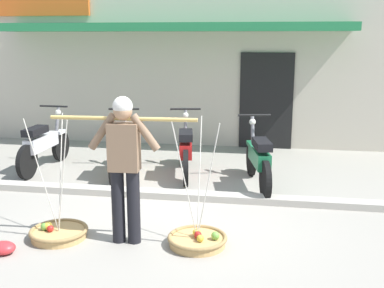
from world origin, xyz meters
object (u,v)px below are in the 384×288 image
Objects in this scene: fruit_basket_left_side at (198,239)px; motorcycle_second_in_row at (120,149)px; fruit_basket_right_side at (58,232)px; motorcycle_third_in_row at (186,149)px; motorcycle_nearest_shop at (43,145)px; fruit_vendor at (124,160)px; plastic_litter_bag at (3,248)px; motorcycle_end_of_row at (258,159)px.

fruit_basket_left_side reaches higher than motorcycle_second_in_row.
fruit_basket_right_side reaches higher than motorcycle_third_in_row.
fruit_vendor is at bearing -48.83° from motorcycle_nearest_shop.
fruit_basket_left_side is at bearing 15.20° from plastic_litter_bag.
motorcycle_end_of_row is at bearing -5.87° from motorcycle_nearest_shop.
motorcycle_nearest_shop is at bearing 140.13° from fruit_basket_left_side.
fruit_basket_left_side is 2.37m from motorcycle_end_of_row.
motorcycle_third_in_row is at bearing 9.47° from motorcycle_second_in_row.
fruit_basket_right_side is 3.14m from motorcycle_nearest_shop.
motorcycle_second_in_row is at bearing 124.09° from fruit_basket_left_side.
motorcycle_third_in_row is 1.00× the size of motorcycle_end_of_row.
fruit_vendor is 0.93× the size of motorcycle_second_in_row.
motorcycle_third_in_row is (1.10, 0.18, 0.00)m from motorcycle_second_in_row.
fruit_basket_right_side is 3.27m from motorcycle_end_of_row.
motorcycle_nearest_shop and motorcycle_third_in_row have the same top height.
fruit_vendor is 1.17× the size of fruit_basket_left_side.
motorcycle_nearest_shop is (-3.17, 2.65, 0.38)m from fruit_basket_left_side.
motorcycle_nearest_shop is 3.42m from plastic_litter_bag.
plastic_litter_bag is at bearing -164.80° from fruit_basket_left_side.
plastic_litter_bag is (-1.24, -0.53, -0.91)m from fruit_vendor.
motorcycle_second_in_row and motorcycle_third_in_row have the same top height.
fruit_basket_left_side is at bearing 2.42° from fruit_basket_right_side.
motorcycle_second_in_row reaches higher than plastic_litter_bag.
motorcycle_second_in_row is 1.00× the size of motorcycle_third_in_row.
fruit_basket_right_side is (-0.83, -0.04, -0.90)m from fruit_vendor.
fruit_vendor reaches higher than plastic_litter_bag.
fruit_basket_left_side is at bearing -105.15° from motorcycle_end_of_row.
fruit_vendor is 2.78m from motorcycle_second_in_row.
fruit_basket_left_side is 0.80× the size of motorcycle_second_in_row.
motorcycle_nearest_shop is 3.80m from motorcycle_end_of_row.
fruit_basket_right_side is at bearing -88.44° from motorcycle_second_in_row.
plastic_litter_bag is (-2.68, -2.82, -0.38)m from motorcycle_end_of_row.
motorcycle_nearest_shop and motorcycle_second_in_row have the same top height.
fruit_vendor is 2.82m from motorcycle_third_in_row.
plastic_litter_bag is at bearing -133.54° from motorcycle_end_of_row.
motorcycle_second_in_row is at bearing 173.02° from motorcycle_end_of_row.
motorcycle_second_in_row is at bearing 83.64° from plastic_litter_bag.
motorcycle_third_in_row reaches higher than plastic_litter_bag.
motorcycle_third_in_row is at bearing 69.89° from fruit_basket_right_side.
fruit_basket_right_side is at bearing -177.55° from fruit_vendor.
motorcycle_third_in_row is (-0.63, 2.73, 0.38)m from fruit_basket_left_side.
fruit_basket_left_side is 1.65m from fruit_basket_right_side.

